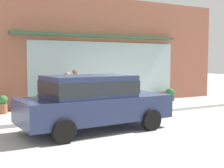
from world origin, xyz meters
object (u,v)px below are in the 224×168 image
Objects in this scene: pedestrian_with_handbag at (68,90)px; potted_plant_window_right at (97,99)px; potted_plant_by_entrance at (3,104)px; parked_car_navy at (92,99)px; pedestrian_passerby at (75,86)px; potted_plant_window_left at (41,100)px; fire_hydrant at (95,103)px; potted_plant_corner_tall at (136,91)px; potted_plant_near_hydrant at (170,95)px.

pedestrian_with_handbag is 2.25× the size of potted_plant_window_right.
pedestrian_with_handbag is 2.26× the size of potted_plant_by_entrance.
parked_car_navy is 4.43m from potted_plant_window_right.
pedestrian_passerby is 2.18× the size of potted_plant_window_left.
potted_plant_corner_tall reaches higher than fire_hydrant.
pedestrian_passerby is 2.65× the size of potted_plant_near_hydrant.
potted_plant_corner_tall reaches higher than potted_plant_window_left.
parked_car_navy is at bearing -117.62° from potted_plant_window_right.
potted_plant_corner_tall reaches higher than potted_plant_window_right.
pedestrian_with_handbag is 2.55× the size of potted_plant_near_hydrant.
potted_plant_by_entrance is (-2.92, 0.17, -0.61)m from pedestrian_passerby.
potted_plant_window_left reaches higher than potted_plant_by_entrance.
potted_plant_corner_tall is 1.87× the size of potted_plant_near_hydrant.
pedestrian_with_handbag reaches higher than parked_car_navy.
pedestrian_with_handbag is 6.15m from potted_plant_near_hydrant.
potted_plant_window_right reaches higher than potted_plant_near_hydrant.
potted_plant_by_entrance reaches higher than potted_plant_near_hydrant.
pedestrian_passerby is at bearing -179.05° from potted_plant_near_hydrant.
potted_plant_window_right is (-2.23, -0.29, -0.22)m from potted_plant_corner_tall.
potted_plant_window_left is 1.07× the size of potted_plant_window_right.
pedestrian_passerby is 1.57m from potted_plant_window_left.
pedestrian_passerby is at bearing 171.61° from potted_plant_window_right.
potted_plant_by_entrance is at bearing 179.78° from potted_plant_corner_tall.
potted_plant_window_left reaches higher than potted_plant_near_hydrant.
pedestrian_passerby is 2.99m from potted_plant_by_entrance.
parked_car_navy is (-1.18, -2.31, 0.48)m from fire_hydrant.
potted_plant_corner_tall is at bearing 178.19° from potted_plant_near_hydrant.
potted_plant_corner_tall is at bearing 41.43° from parked_car_navy.
potted_plant_window_left is at bearing 159.22° from pedestrian_with_handbag.
potted_plant_window_right is (2.04, 3.89, -0.56)m from parked_car_navy.
pedestrian_passerby reaches higher than potted_plant_near_hydrant.
potted_plant_corner_tall is at bearing -71.94° from pedestrian_passerby.
parked_car_navy is at bearing -66.13° from potted_plant_by_entrance.
parked_car_navy reaches higher than potted_plant_window_left.
pedestrian_with_handbag reaches higher than potted_plant_window_left.
parked_car_navy is 3.79× the size of potted_plant_corner_tall.
potted_plant_corner_tall is (3.09, 1.88, 0.14)m from fire_hydrant.
potted_plant_near_hydrant is at bearing 0.83° from potted_plant_window_left.
potted_plant_corner_tall reaches higher than potted_plant_near_hydrant.
potted_plant_window_right is at bearing 61.46° from fire_hydrant.
potted_plant_by_entrance is at bearing 172.77° from potted_plant_window_left.
potted_plant_by_entrance is at bearing 179.39° from potted_plant_near_hydrant.
potted_plant_by_entrance is 8.15m from potted_plant_near_hydrant.
parked_car_navy is 5.99m from potted_plant_corner_tall.
parked_car_navy is at bearing -146.71° from potted_plant_near_hydrant.
pedestrian_passerby is 5.27m from potted_plant_near_hydrant.
potted_plant_window_right is (-4.24, -0.23, 0.04)m from potted_plant_near_hydrant.
potted_plant_by_entrance is at bearing 147.96° from fire_hydrant.
parked_car_navy is 4.08m from potted_plant_window_left.
fire_hydrant reaches higher than potted_plant_near_hydrant.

